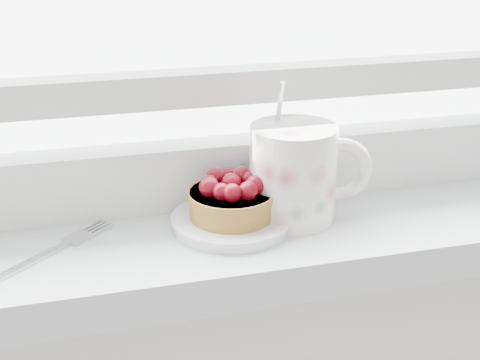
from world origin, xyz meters
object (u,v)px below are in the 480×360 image
object	(u,v)px
saucer	(232,221)
fork	(43,255)
raspberry_tart	(231,197)
floral_mug	(296,171)

from	to	relation	value
saucer	fork	size ratio (longest dim) A/B	0.90
saucer	raspberry_tart	world-z (taller)	raspberry_tart
saucer	floral_mug	bearing A→B (deg)	3.40
raspberry_tart	floral_mug	xyz separation A→B (m)	(0.07, 0.00, 0.02)
raspberry_tart	floral_mug	world-z (taller)	floral_mug
saucer	fork	xyz separation A→B (m)	(-0.19, -0.02, -0.00)
saucer	raspberry_tart	bearing A→B (deg)	93.20
floral_mug	fork	bearing A→B (deg)	-175.44
fork	floral_mug	bearing A→B (deg)	4.56
floral_mug	fork	distance (m)	0.26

